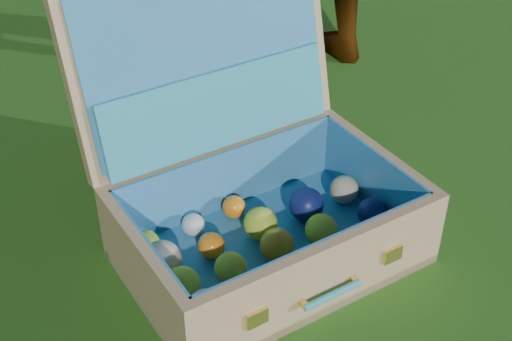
# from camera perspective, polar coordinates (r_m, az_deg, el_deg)

# --- Properties ---
(ground) EXTENTS (60.00, 60.00, 0.00)m
(ground) POSITION_cam_1_polar(r_m,az_deg,el_deg) (1.64, 7.82, -7.22)
(ground) COLOR #215114
(ground) RESTS_ON ground
(stray_ball) EXTENTS (0.07, 0.07, 0.07)m
(stray_ball) POSITION_cam_1_polar(r_m,az_deg,el_deg) (1.54, -7.65, -8.53)
(stray_ball) COLOR teal
(stray_ball) RESTS_ON ground
(suitcase) EXTENTS (0.72, 0.66, 0.59)m
(suitcase) POSITION_cam_1_polar(r_m,az_deg,el_deg) (1.58, -0.69, -0.71)
(suitcase) COLOR tan
(suitcase) RESTS_ON ground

